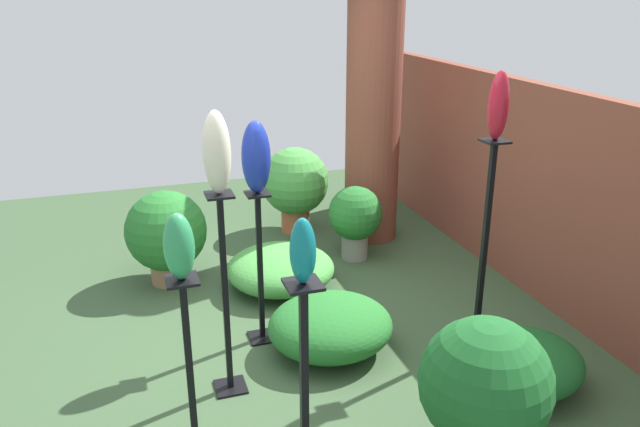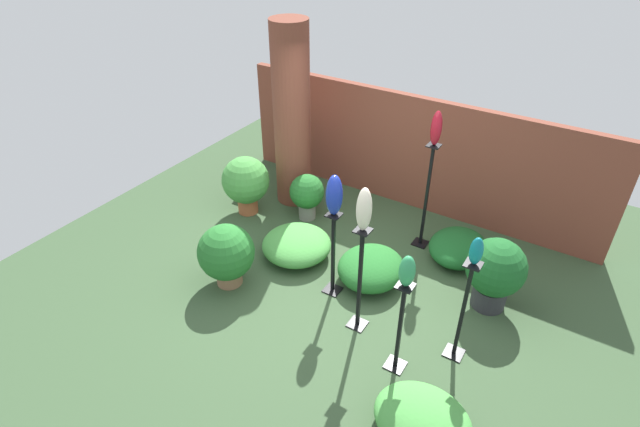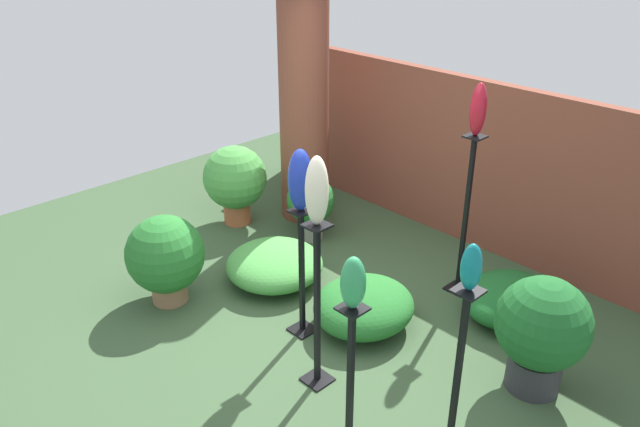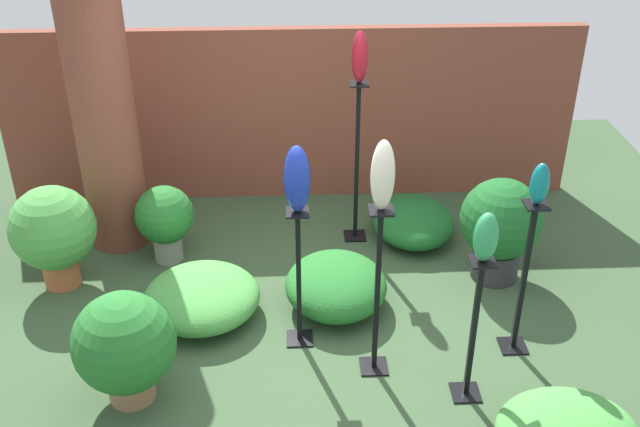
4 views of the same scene
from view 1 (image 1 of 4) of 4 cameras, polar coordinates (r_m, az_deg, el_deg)
The scene contains 20 objects.
ground_plane at distance 4.79m, azimuth -3.98°, elevation -10.82°, with size 8.00×8.00×0.00m, color #385133.
brick_wall_back at distance 5.36m, azimuth 19.66°, elevation 1.66°, with size 5.60×0.12×1.73m, color brown.
brick_pillar at distance 6.16m, azimuth 4.91°, elevation 9.87°, with size 0.54×0.54×2.73m, color brown.
pedestal_ivory at distance 3.92m, azimuth -8.61°, elevation -8.19°, with size 0.20×0.20×1.33m.
pedestal_teal at distance 3.09m, azimuth -1.43°, elevation -17.55°, with size 0.20×0.20×1.24m.
pedestal_ruby at distance 4.48m, azimuth 14.73°, elevation -3.65°, with size 0.20×0.20×1.52m.
pedestal_jade at distance 3.43m, azimuth -11.73°, elevation -15.02°, with size 0.20×0.20×1.12m.
pedestal_cobalt at distance 4.49m, azimuth -5.48°, elevation -5.59°, with size 0.20×0.20×1.13m.
art_vase_ivory at distance 3.57m, azimuth -9.41°, elevation 5.51°, with size 0.15×0.16×0.49m, color beige.
art_vase_teal at distance 2.67m, azimuth -1.58°, elevation -3.45°, with size 0.13×0.11×0.30m, color #0F727A.
art_vase_ruby at distance 4.18m, azimuth 15.99°, elevation 9.45°, with size 0.14×0.13×0.45m, color maroon.
art_vase_jade at distance 3.05m, azimuth -12.76°, elevation -2.97°, with size 0.15×0.15×0.34m, color #2D9356.
art_vase_cobalt at distance 4.19m, azimuth -5.87°, elevation 5.13°, with size 0.18×0.20×0.50m, color #192D9E.
potted_plant_front_right at distance 5.51m, azimuth -13.89°, elevation -1.74°, with size 0.70×0.70×0.83m.
potted_plant_front_left at distance 3.40m, azimuth 14.77°, elevation -15.48°, with size 0.68×0.68×0.91m.
potted_plant_mid_left at distance 5.85m, azimuth 3.24°, elevation -0.28°, with size 0.51×0.51×0.71m.
potted_plant_walkway_edge at distance 6.48m, azimuth -2.30°, elevation 2.76°, with size 0.70×0.70×0.90m.
foliage_bed_east at distance 5.38m, azimuth -3.62°, elevation -5.05°, with size 0.92×0.92×0.34m, color #479942.
foliage_bed_center at distance 4.33m, azimuth 17.57°, elevation -12.87°, with size 0.76×0.88×0.34m, color #195923.
foliage_bed_rear at distance 4.49m, azimuth 0.95°, elevation -10.23°, with size 0.82×0.89×0.38m, color #236B28.
Camera 1 is at (3.99, -0.96, 2.46)m, focal length 35.00 mm.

